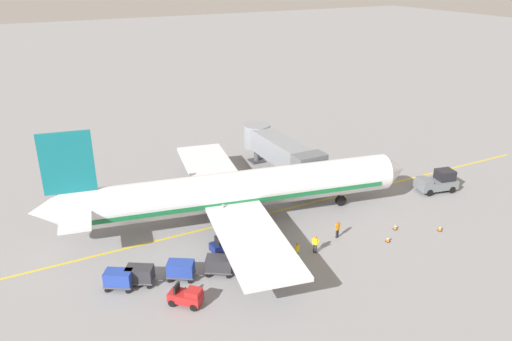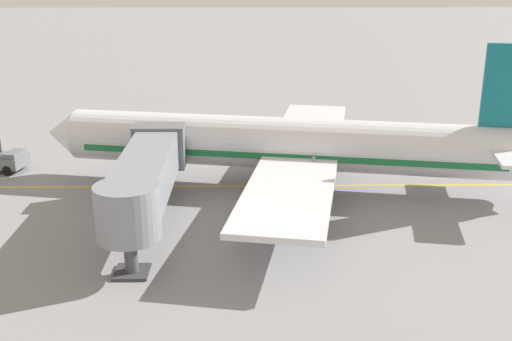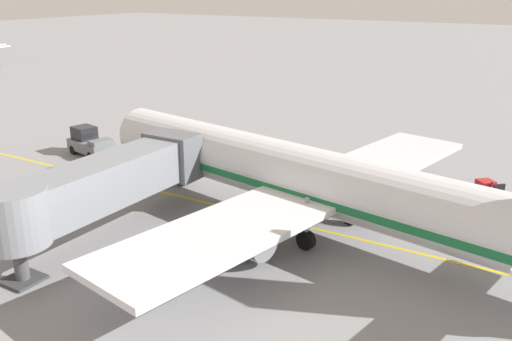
{
  "view_description": "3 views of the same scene",
  "coord_description": "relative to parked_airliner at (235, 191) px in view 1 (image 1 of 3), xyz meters",
  "views": [
    {
      "loc": [
        39.52,
        -18.54,
        23.65
      ],
      "look_at": [
        -2.37,
        3.37,
        3.91
      ],
      "focal_mm": 35.0,
      "sensor_mm": 36.0,
      "label": 1
    },
    {
      "loc": [
        -42.44,
        3.13,
        15.41
      ],
      "look_at": [
        -3.04,
        2.57,
        2.22
      ],
      "focal_mm": 43.22,
      "sensor_mm": 36.0,
      "label": 2
    },
    {
      "loc": [
        -28.49,
        -13.65,
        14.18
      ],
      "look_at": [
        0.14,
        3.72,
        2.96
      ],
      "focal_mm": 39.05,
      "sensor_mm": 36.0,
      "label": 3
    }
  ],
  "objects": [
    {
      "name": "baggage_tug_trailing",
      "position": [
        4.74,
        -3.23,
        -2.47
      ],
      "size": [
        1.48,
        2.59,
        1.62
      ],
      "color": "navy",
      "rests_on": "ground"
    },
    {
      "name": "ground_crew_loader",
      "position": [
        8.91,
        1.59,
        -2.23
      ],
      "size": [
        0.43,
        0.68,
        1.69
      ],
      "color": "#232328",
      "rests_on": "ground"
    },
    {
      "name": "baggage_cart_third_in_train",
      "position": [
        6.1,
        -11.25,
        -2.24
      ],
      "size": [
        2.26,
        2.83,
        1.58
      ],
      "color": "#4C4C51",
      "rests_on": "ground"
    },
    {
      "name": "ground_crew_wing_walker",
      "position": [
        7.41,
        6.94,
        -2.23
      ],
      "size": [
        0.31,
        0.73,
        1.69
      ],
      "color": "#232328",
      "rests_on": "ground"
    },
    {
      "name": "safety_cone_nose_right",
      "position": [
        10.95,
        16.39,
        -2.9
      ],
      "size": [
        0.36,
        0.36,
        0.59
      ],
      "color": "black",
      "rests_on": "ground"
    },
    {
      "name": "baggage_cart_tail_end",
      "position": [
        5.91,
        -12.88,
        -2.24
      ],
      "size": [
        2.26,
        2.83,
        1.58
      ],
      "color": "#4C4C51",
      "rests_on": "ground"
    },
    {
      "name": "gate_lead_in_line",
      "position": [
        0.21,
        0.06,
        -3.18
      ],
      "size": [
        0.24,
        80.0,
        0.01
      ],
      "primitive_type": "cube",
      "color": "gold",
      "rests_on": "ground"
    },
    {
      "name": "ground_plane",
      "position": [
        0.21,
        0.06,
        -3.19
      ],
      "size": [
        400.0,
        400.0,
        0.0
      ],
      "primitive_type": "plane",
      "color": "gray"
    },
    {
      "name": "ground_crew_marshaller",
      "position": [
        8.63,
        3.64,
        -2.23
      ],
      "size": [
        0.63,
        0.51,
        1.69
      ],
      "color": "#232328",
      "rests_on": "ground"
    },
    {
      "name": "parked_airliner",
      "position": [
        0.0,
        0.0,
        0.0
      ],
      "size": [
        30.45,
        37.19,
        10.63
      ],
      "color": "silver",
      "rests_on": "ground"
    },
    {
      "name": "baggage_cart_front",
      "position": [
        7.71,
        -5.14,
        -2.24
      ],
      "size": [
        2.26,
        2.83,
        1.58
      ],
      "color": "#4C4C51",
      "rests_on": "ground"
    },
    {
      "name": "pushback_tractor",
      "position": [
        4.13,
        23.0,
        -2.09
      ],
      "size": [
        3.04,
        4.75,
        2.4
      ],
      "color": "slate",
      "rests_on": "ground"
    },
    {
      "name": "jet_bridge",
      "position": [
        -7.44,
        9.29,
        0.27
      ],
      "size": [
        14.68,
        3.5,
        4.98
      ],
      "color": "gray",
      "rests_on": "ground"
    },
    {
      "name": "baggage_tug_lead",
      "position": [
        10.22,
        -8.88,
        -2.47
      ],
      "size": [
        2.61,
        2.62,
        1.62
      ],
      "color": "#B21E1E",
      "rests_on": "ground"
    },
    {
      "name": "safety_cone_nose_left",
      "position": [
        8.75,
        12.81,
        -2.9
      ],
      "size": [
        0.36,
        0.36,
        0.59
      ],
      "color": "black",
      "rests_on": "ground"
    },
    {
      "name": "baggage_cart_second_in_train",
      "position": [
        6.94,
        -8.15,
        -2.24
      ],
      "size": [
        2.26,
        2.83,
        1.58
      ],
      "color": "#4C4C51",
      "rests_on": "ground"
    },
    {
      "name": "safety_cone_wing_tip",
      "position": [
        10.19,
        10.63,
        -2.9
      ],
      "size": [
        0.36,
        0.36,
        0.59
      ],
      "color": "black",
      "rests_on": "ground"
    }
  ]
}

